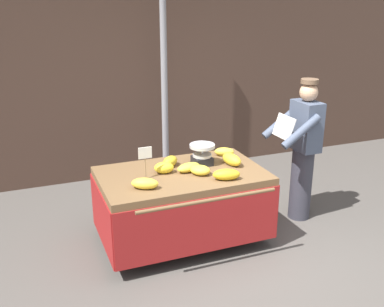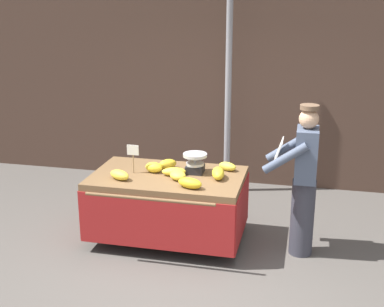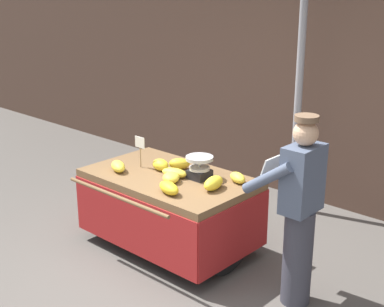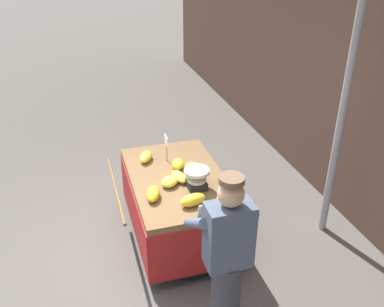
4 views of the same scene
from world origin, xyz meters
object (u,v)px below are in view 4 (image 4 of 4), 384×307
object	(u,v)px
banana_bunch_6	(170,182)
banana_bunch_7	(153,194)
banana_bunch_0	(146,157)
banana_bunch_1	(223,199)
vendor_person	(227,262)
banana_cart	(178,193)
weighing_scale	(197,179)
banana_bunch_4	(179,177)
banana_bunch_5	(193,200)
banana_bunch_3	(178,164)
street_pole	(345,103)
price_sign	(166,143)
banana_bunch_2	(194,167)

from	to	relation	value
banana_bunch_6	banana_bunch_7	size ratio (longest dim) A/B	0.78
banana_bunch_0	banana_bunch_6	distance (m)	0.66
banana_bunch_1	vendor_person	bearing A→B (deg)	-18.32
banana_cart	weighing_scale	xyz separation A→B (m)	(0.29, 0.14, 0.34)
banana_bunch_4	vendor_person	xyz separation A→B (m)	(1.46, 0.02, 0.00)
banana_bunch_5	banana_bunch_7	bearing A→B (deg)	-123.44
banana_bunch_5	banana_cart	bearing A→B (deg)	-179.10
banana_bunch_5	banana_bunch_4	bearing A→B (deg)	-178.95
banana_bunch_4	banana_bunch_6	size ratio (longest dim) A/B	1.27
banana_bunch_3	banana_bunch_7	world-z (taller)	banana_bunch_3
street_pole	banana_bunch_5	world-z (taller)	street_pole
banana_bunch_5	banana_bunch_7	size ratio (longest dim) A/B	1.00
banana_cart	price_sign	world-z (taller)	price_sign
banana_bunch_0	street_pole	bearing A→B (deg)	66.37
vendor_person	banana_bunch_4	bearing A→B (deg)	-179.09
street_pole	price_sign	xyz separation A→B (m)	(-0.81, -1.80, -0.62)
price_sign	banana_bunch_2	distance (m)	0.46
banana_bunch_1	banana_bunch_3	distance (m)	0.87
weighing_scale	banana_bunch_5	world-z (taller)	weighing_scale
banana_bunch_1	banana_bunch_4	distance (m)	0.65
street_pole	banana_bunch_3	distance (m)	1.99
banana_bunch_2	banana_bunch_5	bearing A→B (deg)	-17.58
price_sign	banana_bunch_3	distance (m)	0.30
banana_bunch_1	weighing_scale	bearing A→B (deg)	-153.98
price_sign	banana_bunch_3	bearing A→B (deg)	20.09
street_pole	banana_cart	xyz separation A→B (m)	(-0.41, -1.77, -1.08)
weighing_scale	price_sign	world-z (taller)	price_sign
banana_cart	banana_bunch_6	xyz separation A→B (m)	(0.16, -0.13, 0.27)
price_sign	banana_bunch_5	size ratio (longest dim) A/B	1.21
weighing_scale	vendor_person	bearing A→B (deg)	-5.52
price_sign	banana_bunch_0	xyz separation A→B (m)	(-0.08, -0.24, -0.19)
weighing_scale	banana_bunch_4	bearing A→B (deg)	-146.57
banana_bunch_2	vendor_person	bearing A→B (deg)	-6.87
vendor_person	banana_bunch_1	bearing A→B (deg)	161.68
banana_bunch_0	banana_bunch_3	size ratio (longest dim) A/B	1.28
banana_bunch_0	banana_bunch_7	distance (m)	0.84
banana_bunch_1	banana_bunch_3	xyz separation A→B (m)	(-0.83, -0.26, 0.01)
banana_bunch_2	weighing_scale	bearing A→B (deg)	-11.61
banana_bunch_4	banana_bunch_5	distance (m)	0.51
street_pole	banana_bunch_1	world-z (taller)	street_pole
banana_bunch_0	banana_bunch_1	size ratio (longest dim) A/B	1.17
banana_cart	banana_bunch_0	world-z (taller)	banana_bunch_0
weighing_scale	banana_bunch_1	world-z (taller)	weighing_scale
weighing_scale	banana_bunch_7	bearing A→B (deg)	-83.44
banana_bunch_3	banana_bunch_2	bearing A→B (deg)	52.18
banana_bunch_0	banana_bunch_3	bearing A→B (deg)	46.98
street_pole	banana_cart	bearing A→B (deg)	-103.04
street_pole	banana_bunch_2	xyz separation A→B (m)	(-0.47, -1.56, -0.81)
banana_bunch_2	banana_bunch_0	bearing A→B (deg)	-131.39
banana_bunch_1	banana_bunch_2	xyz separation A→B (m)	(-0.70, -0.10, 0.01)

